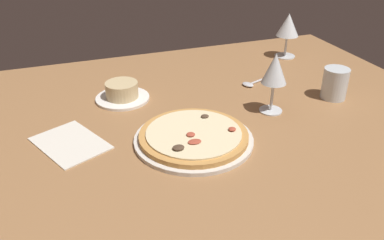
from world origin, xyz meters
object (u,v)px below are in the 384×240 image
(wine_glass_far, at_px, (275,71))
(water_glass, at_px, (335,85))
(pizza_main, at_px, (194,137))
(wine_glass_near, at_px, (288,26))
(ramekin_on_saucer, at_px, (122,93))
(spoon, at_px, (251,83))
(paper_menu, at_px, (70,143))

(wine_glass_far, distance_m, water_glass, 0.23)
(water_glass, bearing_deg, pizza_main, -169.10)
(pizza_main, distance_m, wine_glass_near, 0.70)
(ramekin_on_saucer, bearing_deg, wine_glass_near, 13.85)
(ramekin_on_saucer, relative_size, wine_glass_near, 0.98)
(pizza_main, distance_m, wine_glass_far, 0.29)
(water_glass, height_order, spoon, water_glass)
(wine_glass_far, distance_m, paper_menu, 0.55)
(wine_glass_near, xyz_separation_m, paper_menu, (-0.81, -0.36, -0.11))
(pizza_main, height_order, ramekin_on_saucer, ramekin_on_saucer)
(wine_glass_far, relative_size, spoon, 1.45)
(wine_glass_near, relative_size, spoon, 1.39)
(pizza_main, distance_m, spoon, 0.39)
(wine_glass_far, distance_m, spoon, 0.22)
(spoon, bearing_deg, pizza_main, -138.24)
(pizza_main, height_order, water_glass, water_glass)
(paper_menu, bearing_deg, wine_glass_near, -0.70)
(water_glass, bearing_deg, spoon, 137.76)
(pizza_main, distance_m, ramekin_on_saucer, 0.31)
(ramekin_on_saucer, distance_m, wine_glass_near, 0.67)
(ramekin_on_saucer, xyz_separation_m, wine_glass_far, (0.37, -0.21, 0.10))
(wine_glass_near, height_order, spoon, wine_glass_near)
(pizza_main, xyz_separation_m, spoon, (0.29, 0.26, -0.01))
(wine_glass_far, xyz_separation_m, paper_menu, (-0.54, 0.01, -0.12))
(ramekin_on_saucer, height_order, wine_glass_far, wine_glass_far)
(paper_menu, bearing_deg, water_glass, -24.50)
(water_glass, distance_m, spoon, 0.25)
(pizza_main, height_order, spoon, pizza_main)
(wine_glass_near, xyz_separation_m, spoon, (-0.24, -0.19, -0.11))
(pizza_main, xyz_separation_m, ramekin_on_saucer, (-0.12, 0.29, 0.01))
(wine_glass_near, distance_m, spoon, 0.32)
(ramekin_on_saucer, relative_size, wine_glass_far, 0.94)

